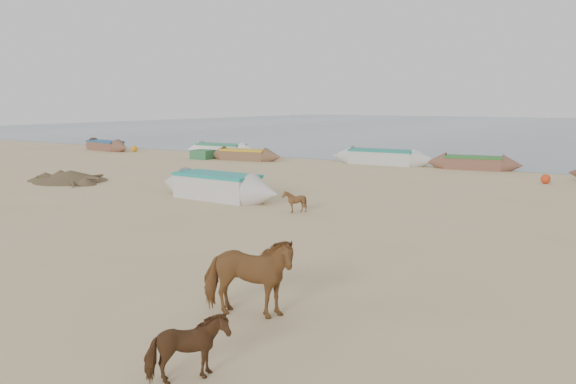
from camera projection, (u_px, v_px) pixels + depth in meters
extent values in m
plane|color=tan|center=(205.00, 251.00, 14.37)|extent=(140.00, 140.00, 0.00)
plane|color=slate|center=(570.00, 128.00, 82.77)|extent=(160.00, 160.00, 0.00)
imported|color=brown|center=(247.00, 277.00, 9.86)|extent=(1.94, 1.35, 1.49)
imported|color=#58361B|center=(294.00, 201.00, 19.33)|extent=(0.83, 0.77, 0.79)
imported|color=#4F3019|center=(188.00, 350.00, 7.56)|extent=(0.98, 1.09, 0.95)
cone|color=brown|center=(71.00, 176.00, 27.09)|extent=(4.01, 4.01, 0.54)
cube|color=#2F693F|center=(203.00, 154.00, 37.78)|extent=(1.40, 1.20, 0.60)
sphere|color=red|center=(546.00, 179.00, 26.28)|extent=(0.44, 0.44, 0.44)
cube|color=gray|center=(349.00, 158.00, 35.86)|extent=(1.20, 1.10, 0.56)
sphere|color=orange|center=(134.00, 149.00, 43.12)|extent=(0.48, 0.48, 0.48)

